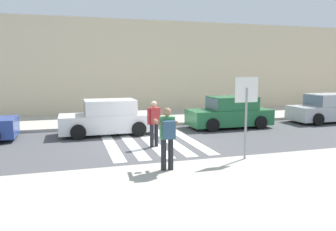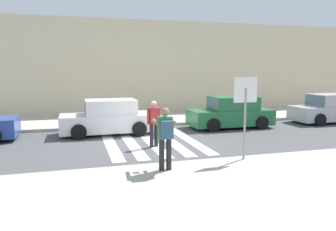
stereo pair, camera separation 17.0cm
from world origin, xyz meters
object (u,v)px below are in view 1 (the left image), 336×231
stop_sign (246,100)px  pedestrian_crossing (154,121)px  parked_car_silver (327,109)px  photographer_with_backpack (167,133)px  parked_car_white (108,118)px  parked_car_green (230,113)px

stop_sign → pedestrian_crossing: 3.73m
stop_sign → parked_car_silver: stop_sign is taller
photographer_with_backpack → parked_car_white: bearing=98.3°
parked_car_green → parked_car_silver: size_ratio=1.00×
stop_sign → pedestrian_crossing: size_ratio=1.46×
stop_sign → photographer_with_backpack: bearing=-170.7°
stop_sign → pedestrian_crossing: bearing=126.7°
stop_sign → parked_car_silver: size_ratio=0.61×
photographer_with_backpack → parked_car_white: size_ratio=0.42×
pedestrian_crossing → photographer_with_backpack: bearing=-98.0°
stop_sign → parked_car_green: size_ratio=0.61×
photographer_with_backpack → pedestrian_crossing: 3.35m
stop_sign → photographer_with_backpack: (-2.62, -0.43, -0.80)m
parked_car_green → parked_car_silver: bearing=0.0°
pedestrian_crossing → parked_car_green: size_ratio=0.42×
parked_car_green → pedestrian_crossing: bearing=-147.7°
stop_sign → photographer_with_backpack: stop_sign is taller
parked_car_white → parked_car_silver: 11.94m
parked_car_silver → parked_car_white: bearing=180.0°
photographer_with_backpack → parked_car_white: photographer_with_backpack is taller
stop_sign → parked_car_white: 6.92m
parked_car_silver → stop_sign: bearing=-145.3°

